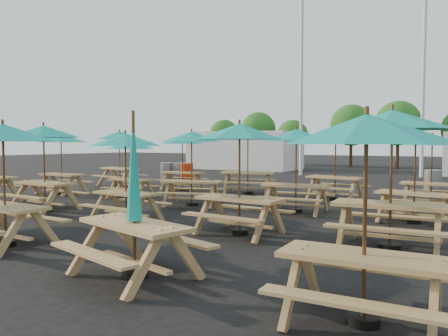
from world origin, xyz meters
The scene contains 30 objects.
ground centered at (0.00, 0.00, 0.00)m, with size 120.00×120.00×0.00m, color black.
picnic_unit_2 centered at (-6.25, -0.06, 1.98)m, with size 1.93×1.93×2.31m.
picnic_unit_3 centered at (-6.52, 3.31, 2.13)m, with size 2.37×2.37×2.49m.
picnic_unit_5 centered at (-3.26, -3.05, 2.10)m, with size 2.11×2.11×2.46m.
picnic_unit_6 centered at (-3.11, 0.34, 1.74)m, with size 1.76×1.76×2.04m.
picnic_unit_7 centered at (-3.15, 3.45, 1.91)m, with size 2.04×2.04×2.24m.
picnic_unit_8 centered at (-0.17, -6.25, 1.97)m, with size 1.91×1.91×2.31m.
picnic_unit_9 centered at (-0.02, -3.18, 1.87)m, with size 1.90×1.90×2.19m.
picnic_unit_10 centered at (-0.22, -0.09, 1.98)m, with size 2.40×2.40×2.32m.
picnic_unit_11 centered at (-0.16, 3.54, 2.16)m, with size 2.60×2.60×2.53m.
picnic_unit_12 centered at (3.23, -6.45, 0.98)m, with size 2.21×2.04×2.39m.
picnic_unit_13 centered at (3.09, -3.07, 2.02)m, with size 2.03×2.03×2.36m.
picnic_unit_14 centered at (3.03, 0.32, 2.00)m, with size 2.03×2.03×2.35m.
picnic_unit_15 centered at (3.20, 3.52, 2.05)m, with size 2.18×2.18×2.40m.
picnic_unit_16 centered at (6.44, -6.45, 1.92)m, with size 1.90×1.90×2.25m.
picnic_unit_17 centered at (6.08, -2.88, 2.18)m, with size 2.19×2.19×2.55m.
picnic_unit_18 centered at (6.09, 0.26, 1.91)m, with size 2.05×2.05×2.24m.
picnic_unit_19 centered at (6.17, 3.38, 1.87)m, with size 1.79×1.79×2.20m.
waste_bin_0 centered at (-5.96, 5.97, 0.49)m, with size 0.61×0.61×0.98m, color gray.
waste_bin_1 centered at (-5.33, 6.20, 0.49)m, with size 0.61×0.61×0.98m, color gray.
waste_bin_2 centered at (-4.79, 6.06, 0.49)m, with size 0.61×0.61×0.98m, color red.
waste_bin_3 centered at (5.98, 6.16, 0.49)m, with size 0.61×0.61×0.98m, color gray.
mast_0 centered at (-2.00, 14.00, 6.00)m, with size 0.20×0.20×12.00m, color silver.
mast_1 centered at (4.50, 16.00, 6.00)m, with size 0.20×0.20×12.00m, color silver.
event_tent_0 centered at (-8.00, 18.00, 1.40)m, with size 8.00×4.00×2.80m, color silver.
tree_0 centered at (-14.07, 25.25, 2.83)m, with size 2.80×2.80×4.24m.
tree_1 centered at (-9.74, 23.90, 3.15)m, with size 3.11×3.11×4.72m.
tree_2 centered at (-6.39, 23.65, 2.62)m, with size 2.59×2.59×3.93m.
tree_3 centered at (-1.75, 24.72, 3.41)m, with size 3.36×3.36×5.09m.
tree_4 centered at (1.90, 24.26, 3.46)m, with size 3.41×3.41×5.17m.
Camera 1 is at (7.49, -11.12, 1.93)m, focal length 35.00 mm.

